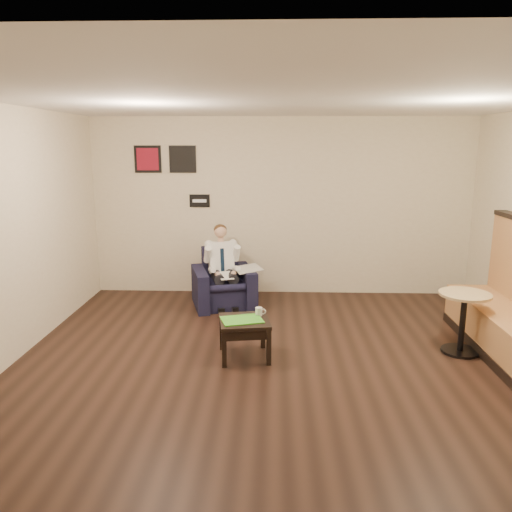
{
  "coord_description": "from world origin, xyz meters",
  "views": [
    {
      "loc": [
        -0.12,
        -4.9,
        2.37
      ],
      "look_at": [
        -0.34,
        1.2,
        1.0
      ],
      "focal_mm": 35.0,
      "sensor_mm": 36.0,
      "label": 1
    }
  ],
  "objects_px": {
    "green_folder": "(242,320)",
    "seated_man": "(225,270)",
    "smartphone": "(247,314)",
    "cafe_table": "(462,323)",
    "coffee_mug": "(259,311)",
    "armchair": "(223,278)",
    "side_table": "(244,338)"
  },
  "relations": [
    {
      "from": "green_folder",
      "to": "seated_man",
      "type": "bearing_deg",
      "value": 101.58
    },
    {
      "from": "smartphone",
      "to": "cafe_table",
      "type": "bearing_deg",
      "value": 2.34
    },
    {
      "from": "coffee_mug",
      "to": "seated_man",
      "type": "bearing_deg",
      "value": 108.85
    },
    {
      "from": "seated_man",
      "to": "cafe_table",
      "type": "relative_size",
      "value": 1.6
    },
    {
      "from": "armchair",
      "to": "seated_man",
      "type": "height_order",
      "value": "seated_man"
    },
    {
      "from": "coffee_mug",
      "to": "smartphone",
      "type": "height_order",
      "value": "coffee_mug"
    },
    {
      "from": "coffee_mug",
      "to": "smartphone",
      "type": "xyz_separation_m",
      "value": [
        -0.13,
        0.02,
        -0.04
      ]
    },
    {
      "from": "seated_man",
      "to": "armchair",
      "type": "bearing_deg",
      "value": 90.0
    },
    {
      "from": "armchair",
      "to": "side_table",
      "type": "relative_size",
      "value": 1.58
    },
    {
      "from": "side_table",
      "to": "coffee_mug",
      "type": "xyz_separation_m",
      "value": [
        0.16,
        0.15,
        0.27
      ]
    },
    {
      "from": "seated_man",
      "to": "side_table",
      "type": "distance_m",
      "value": 1.84
    },
    {
      "from": "seated_man",
      "to": "coffee_mug",
      "type": "height_order",
      "value": "seated_man"
    },
    {
      "from": "seated_man",
      "to": "side_table",
      "type": "xyz_separation_m",
      "value": [
        0.39,
        -1.76,
        -0.35
      ]
    },
    {
      "from": "side_table",
      "to": "cafe_table",
      "type": "bearing_deg",
      "value": 4.94
    },
    {
      "from": "coffee_mug",
      "to": "armchair",
      "type": "bearing_deg",
      "value": 108.64
    },
    {
      "from": "green_folder",
      "to": "side_table",
      "type": "bearing_deg",
      "value": 42.54
    },
    {
      "from": "side_table",
      "to": "coffee_mug",
      "type": "relative_size",
      "value": 5.79
    },
    {
      "from": "coffee_mug",
      "to": "cafe_table",
      "type": "xyz_separation_m",
      "value": [
        2.35,
        0.07,
        -0.14
      ]
    },
    {
      "from": "side_table",
      "to": "cafe_table",
      "type": "distance_m",
      "value": 2.52
    },
    {
      "from": "smartphone",
      "to": "cafe_table",
      "type": "height_order",
      "value": "cafe_table"
    },
    {
      "from": "armchair",
      "to": "side_table",
      "type": "bearing_deg",
      "value": -92.56
    },
    {
      "from": "seated_man",
      "to": "cafe_table",
      "type": "distance_m",
      "value": 3.29
    },
    {
      "from": "armchair",
      "to": "cafe_table",
      "type": "height_order",
      "value": "armchair"
    },
    {
      "from": "side_table",
      "to": "green_folder",
      "type": "bearing_deg",
      "value": -137.46
    },
    {
      "from": "green_folder",
      "to": "coffee_mug",
      "type": "bearing_deg",
      "value": 42.54
    },
    {
      "from": "side_table",
      "to": "smartphone",
      "type": "distance_m",
      "value": 0.28
    },
    {
      "from": "seated_man",
      "to": "side_table",
      "type": "relative_size",
      "value": 2.1
    },
    {
      "from": "smartphone",
      "to": "seated_man",
      "type": "bearing_deg",
      "value": 105.8
    },
    {
      "from": "smartphone",
      "to": "green_folder",
      "type": "bearing_deg",
      "value": -103.96
    },
    {
      "from": "smartphone",
      "to": "coffee_mug",
      "type": "bearing_deg",
      "value": -7.1
    },
    {
      "from": "green_folder",
      "to": "coffee_mug",
      "type": "distance_m",
      "value": 0.25
    },
    {
      "from": "cafe_table",
      "to": "green_folder",
      "type": "bearing_deg",
      "value": -174.57
    }
  ]
}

